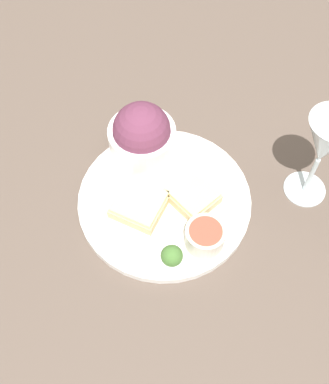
# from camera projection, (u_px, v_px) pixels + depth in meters

# --- Properties ---
(ground_plane) EXTENTS (4.00, 4.00, 0.00)m
(ground_plane) POSITION_uv_depth(u_px,v_px,m) (164.00, 203.00, 0.80)
(ground_plane) COLOR brown
(dinner_plate) EXTENTS (0.28, 0.28, 0.01)m
(dinner_plate) POSITION_uv_depth(u_px,v_px,m) (164.00, 201.00, 0.79)
(dinner_plate) COLOR white
(dinner_plate) RESTS_ON ground_plane
(salad_bowl) EXTENTS (0.11, 0.11, 0.10)m
(salad_bowl) POSITION_uv_depth(u_px,v_px,m) (142.00, 135.00, 0.80)
(salad_bowl) COLOR white
(salad_bowl) RESTS_ON dinner_plate
(sauce_ramekin) EXTENTS (0.06, 0.06, 0.04)m
(sauce_ramekin) POSITION_uv_depth(u_px,v_px,m) (205.00, 236.00, 0.73)
(sauce_ramekin) COLOR beige
(sauce_ramekin) RESTS_ON dinner_plate
(cheese_toast_near) EXTENTS (0.10, 0.10, 0.03)m
(cheese_toast_near) POSITION_uv_depth(u_px,v_px,m) (139.00, 204.00, 0.76)
(cheese_toast_near) COLOR #D1B27F
(cheese_toast_near) RESTS_ON dinner_plate
(cheese_toast_far) EXTENTS (0.07, 0.07, 0.03)m
(cheese_toast_far) POSITION_uv_depth(u_px,v_px,m) (192.00, 195.00, 0.77)
(cheese_toast_far) COLOR #D1B27F
(cheese_toast_far) RESTS_ON dinner_plate
(wine_glass) EXTENTS (0.08, 0.08, 0.18)m
(wine_glass) POSITION_uv_depth(u_px,v_px,m) (326.00, 145.00, 0.70)
(wine_glass) COLOR silver
(wine_glass) RESTS_ON ground_plane
(garnish) EXTENTS (0.03, 0.03, 0.03)m
(garnish) POSITION_uv_depth(u_px,v_px,m) (172.00, 256.00, 0.71)
(garnish) COLOR #477533
(garnish) RESTS_ON dinner_plate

